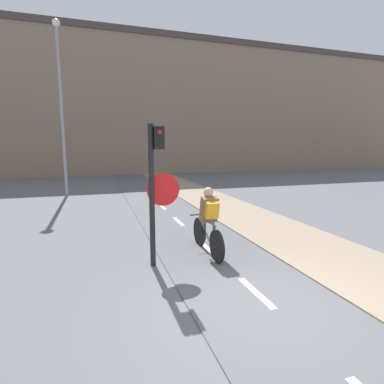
% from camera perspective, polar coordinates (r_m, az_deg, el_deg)
% --- Properties ---
extents(ground_plane, '(120.00, 120.00, 0.00)m').
position_cam_1_polar(ground_plane, '(5.00, 15.11, -20.71)').
color(ground_plane, '#5B5B60').
extents(bike_lane, '(2.44, 60.00, 0.02)m').
position_cam_1_polar(bike_lane, '(5.00, 15.10, -20.59)').
color(bike_lane, '#56565B').
rests_on(bike_lane, ground_plane).
extents(building_row_background, '(60.00, 5.20, 11.94)m').
position_cam_1_polar(building_row_background, '(28.72, -13.08, 15.58)').
color(building_row_background, '#89705B').
rests_on(building_row_background, ground_plane).
extents(traffic_light_pole, '(0.67, 0.25, 2.86)m').
position_cam_1_polar(traffic_light_pole, '(5.97, -6.89, 2.42)').
color(traffic_light_pole, black).
rests_on(traffic_light_pole, ground_plane).
extents(street_lamp_far, '(0.36, 0.36, 8.22)m').
position_cam_1_polar(street_lamp_far, '(16.20, -23.75, 16.78)').
color(street_lamp_far, gray).
rests_on(street_lamp_far, ground_plane).
extents(cyclist_near, '(0.46, 1.84, 1.54)m').
position_cam_1_polar(cyclist_near, '(6.76, 3.14, -5.96)').
color(cyclist_near, black).
rests_on(cyclist_near, ground_plane).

